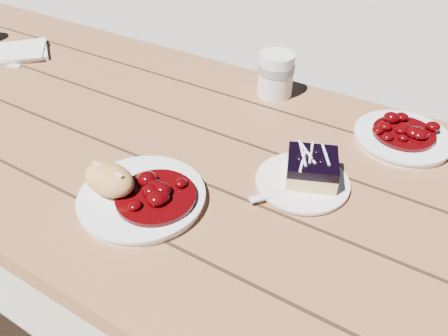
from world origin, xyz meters
The scene contains 13 objects.
ground centered at (0.00, 0.00, 0.00)m, with size 60.00×60.00×0.00m, color #A4A094.
picnic_table centered at (0.00, 0.00, 0.59)m, with size 2.00×1.55×0.75m.
main_plate centered at (0.24, -0.18, 0.76)m, with size 0.23×0.23×0.02m, color white.
goulash_stew centered at (0.27, -0.18, 0.79)m, with size 0.15×0.15×0.04m, color #450204, non-canonical shape.
bread_roll centered at (0.19, -0.20, 0.79)m, with size 0.11×0.07×0.05m, color #DB9E54.
dessert_plate centered at (0.48, 0.02, 0.76)m, with size 0.18×0.18×0.01m, color white.
blueberry_cake centered at (0.49, 0.03, 0.79)m, with size 0.12×0.12×0.05m.
fork_dessert centered at (0.46, -0.04, 0.76)m, with size 0.03×0.16×0.01m, color white, non-canonical shape.
coffee_cup centered at (0.27, 0.31, 0.80)m, with size 0.09×0.09×0.11m, color white.
napkin_stack centered at (-0.48, 0.13, 0.76)m, with size 0.15×0.15×0.01m, color white.
fork_table centered at (-0.47, 0.05, 0.75)m, with size 0.03×0.16×0.01m, color white, non-canonical shape.
second_plate centered at (0.61, 0.27, 0.76)m, with size 0.20×0.20×0.02m, color white.
second_stew centered at (0.61, 0.27, 0.79)m, with size 0.13×0.13×0.04m, color #450204, non-canonical shape.
Camera 1 is at (0.68, -0.61, 1.31)m, focal length 35.00 mm.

